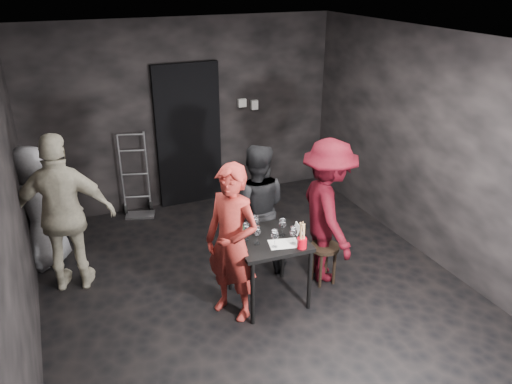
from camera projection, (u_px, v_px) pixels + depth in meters
name	position (u px, v px, depth m)	size (l,w,h in m)	color
floor	(254.00, 285.00, 5.66)	(4.50, 5.00, 0.02)	black
ceiling	(253.00, 39.00, 4.55)	(4.50, 5.00, 0.02)	silver
wall_back	(186.00, 115.00, 7.20)	(4.50, 0.04, 2.70)	black
wall_front	(414.00, 322.00, 3.01)	(4.50, 0.04, 2.70)	black
wall_left	(13.00, 215.00, 4.30)	(0.04, 5.00, 2.70)	black
wall_right	(428.00, 147.00, 5.91)	(0.04, 5.00, 2.70)	black
doorway	(188.00, 136.00, 7.27)	(0.95, 0.10, 2.10)	black
wallbox_upper	(242.00, 103.00, 7.42)	(0.12, 0.06, 0.12)	#B7B7B2
wallbox_lower	(254.00, 105.00, 7.51)	(0.10, 0.06, 0.14)	#B7B7B2
hand_truck	(138.00, 200.00, 7.22)	(0.41, 0.34, 1.22)	#B2B2B7
tasting_table	(269.00, 246.00, 5.18)	(0.72, 0.72, 0.75)	black
stool	(324.00, 254.00, 5.59)	(0.33, 0.33, 0.47)	black
server_red	(232.00, 236.00, 4.86)	(0.66, 0.43, 1.81)	#A42B24
woman_black	(256.00, 207.00, 5.72)	(0.77, 0.42, 1.58)	black
man_maroon	(328.00, 204.00, 5.48)	(1.19, 0.55, 1.84)	#3C060E
bystander_cream	(62.00, 199.00, 5.23)	(1.26, 0.60, 2.15)	#BFB59B
bystander_grey	(38.00, 208.00, 5.78)	(0.73, 0.40, 1.50)	gray
tasting_mat	(284.00, 244.00, 5.03)	(0.30, 0.20, 0.00)	white
wine_glass_a	(257.00, 234.00, 5.00)	(0.08, 0.08, 0.22)	white
wine_glass_b	(246.00, 231.00, 5.06)	(0.08, 0.08, 0.21)	white
wine_glass_c	(256.00, 224.00, 5.20)	(0.08, 0.08, 0.21)	white
wine_glass_d	(275.00, 238.00, 4.93)	(0.08, 0.08, 0.22)	white
wine_glass_e	(293.00, 235.00, 4.99)	(0.08, 0.08, 0.21)	white
wine_glass_f	(283.00, 227.00, 5.16)	(0.08, 0.08, 0.20)	white
wine_bottle	(241.00, 235.00, 4.98)	(0.07, 0.07, 0.29)	black
breadstick_cup	(302.00, 236.00, 4.91)	(0.10, 0.10, 0.30)	#BA0413
reserved_card	(297.00, 229.00, 5.22)	(0.08, 0.14, 0.11)	white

